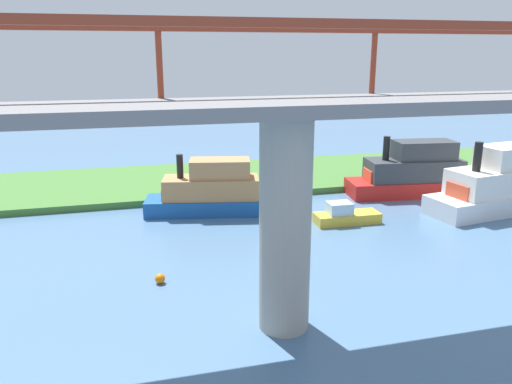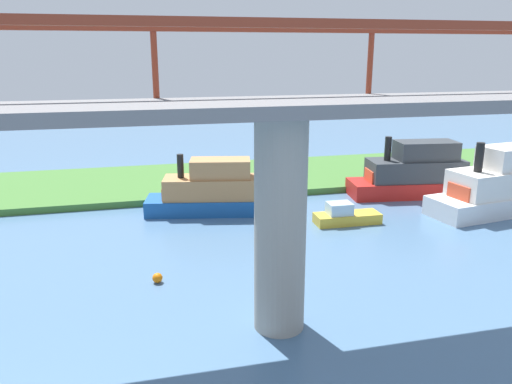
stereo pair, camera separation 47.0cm
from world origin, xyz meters
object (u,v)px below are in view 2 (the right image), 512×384
(bridge_pylon, at_px, (280,226))
(motorboat_red, at_px, (501,186))
(mooring_post, at_px, (250,185))
(motorboat_white, at_px, (413,174))
(person_on_bank, at_px, (248,175))
(pontoon_yellow, at_px, (345,216))
(marker_buoy, at_px, (157,278))
(houseboat_blue, at_px, (209,191))

(bridge_pylon, height_order, motorboat_red, bridge_pylon)
(mooring_post, xyz_separation_m, motorboat_white, (-12.44, 2.99, 0.89))
(person_on_bank, height_order, mooring_post, person_on_bank)
(bridge_pylon, height_order, mooring_post, bridge_pylon)
(person_on_bank, relative_size, mooring_post, 1.91)
(motorboat_red, bearing_deg, bridge_pylon, 29.83)
(bridge_pylon, height_order, motorboat_white, bridge_pylon)
(bridge_pylon, xyz_separation_m, pontoon_yellow, (-7.93, -11.44, -3.88))
(bridge_pylon, distance_m, pontoon_yellow, 14.45)
(bridge_pylon, relative_size, pontoon_yellow, 2.01)
(motorboat_white, bearing_deg, marker_buoy, 28.61)
(mooring_post, height_order, motorboat_red, motorboat_red)
(bridge_pylon, relative_size, motorboat_red, 0.85)
(marker_buoy, bearing_deg, person_on_bank, -117.13)
(mooring_post, distance_m, pontoon_yellow, 9.28)
(mooring_post, height_order, motorboat_white, motorboat_white)
(houseboat_blue, xyz_separation_m, motorboat_white, (-16.20, -0.56, 0.19))
(person_on_bank, distance_m, motorboat_red, 19.01)
(bridge_pylon, bearing_deg, houseboat_blue, -88.41)
(mooring_post, height_order, pontoon_yellow, pontoon_yellow)
(motorboat_white, bearing_deg, bridge_pylon, 46.31)
(houseboat_blue, bearing_deg, mooring_post, -136.64)
(bridge_pylon, relative_size, person_on_bank, 6.33)
(person_on_bank, bearing_deg, motorboat_red, 147.06)
(person_on_bank, distance_m, pontoon_yellow, 11.01)
(motorboat_red, xyz_separation_m, pontoon_yellow, (11.64, -0.22, -1.38))
(pontoon_yellow, distance_m, marker_buoy, 14.00)
(pontoon_yellow, bearing_deg, person_on_bank, -66.94)
(motorboat_red, bearing_deg, motorboat_white, -54.19)
(bridge_pylon, bearing_deg, mooring_post, -99.66)
(person_on_bank, bearing_deg, bridge_pylon, 80.46)
(pontoon_yellow, distance_m, motorboat_white, 9.40)
(pontoon_yellow, height_order, motorboat_white, motorboat_white)
(houseboat_blue, relative_size, marker_buoy, 17.23)
(pontoon_yellow, distance_m, houseboat_blue, 9.56)
(mooring_post, xyz_separation_m, motorboat_red, (-16.25, 8.27, 1.04))
(pontoon_yellow, relative_size, marker_buoy, 8.76)
(marker_buoy, bearing_deg, mooring_post, -119.48)
(person_on_bank, bearing_deg, houseboat_blue, 54.06)
(person_on_bank, xyz_separation_m, pontoon_yellow, (-4.30, 10.11, -0.68))
(marker_buoy, bearing_deg, bridge_pylon, 131.18)
(mooring_post, xyz_separation_m, marker_buoy, (7.99, 14.14, -0.61))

